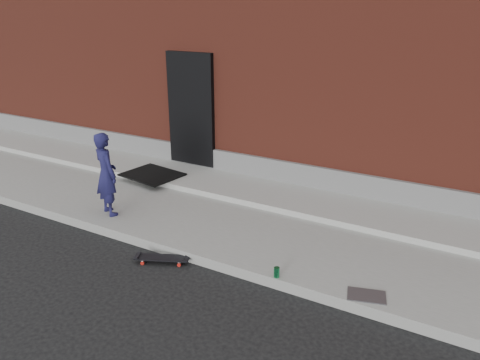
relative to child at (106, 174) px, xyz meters
The scene contains 9 objects.
ground 2.68m from the child, 10.10° to the right, with size 80.00×80.00×0.00m, color black.
sidewalk 2.82m from the child, 22.83° to the left, with size 20.00×3.00×0.15m, color gray.
apron 3.24m from the child, 37.98° to the left, with size 20.00×1.20×0.10m, color gray.
building 7.21m from the child, 69.09° to the left, with size 20.00×8.10×5.00m.
child is the anchor object (origin of this frame).
skateboard 1.86m from the child, 21.89° to the right, with size 0.75×0.48×0.08m.
soda_can 3.30m from the child, ahead, with size 0.07×0.07×0.13m, color #1B8849.
doormat 1.70m from the child, 104.32° to the left, with size 1.06×0.86×0.03m, color black.
utility_plate 4.37m from the child, ahead, with size 0.44×0.28×0.01m, color #4F4E53.
Camera 1 is at (2.83, -4.59, 3.35)m, focal length 35.00 mm.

